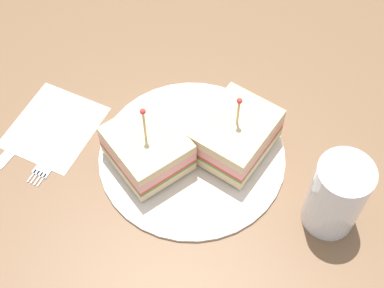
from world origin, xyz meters
TOP-DOWN VIEW (x-y plane):
  - ground_plane at (0.00, 0.00)cm, footprint 108.53×108.53cm
  - plate at (0.00, 0.00)cm, footprint 24.11×24.11cm
  - sandwich_half_front at (-2.75, 4.91)cm, footprint 12.13×12.39cm
  - sandwich_half_back at (2.69, -4.87)cm, footprint 11.94×10.58cm
  - drink_glass at (-2.84, -18.30)cm, footprint 6.41×6.41cm
  - napkin at (-1.57, 19.07)cm, footprint 12.98×11.93cm
  - fork at (-5.85, 17.13)cm, footprint 12.23×2.59cm
  - knife at (-4.45, 22.11)cm, footprint 11.96×3.44cm

SIDE VIEW (x-z plane):
  - ground_plane at x=0.00cm, z-range -2.00..0.00cm
  - napkin at x=-1.57cm, z-range 0.00..0.15cm
  - fork at x=-5.85cm, z-range 0.00..0.35cm
  - knife at x=-4.45cm, z-range 0.00..0.35cm
  - plate at x=0.00cm, z-range 0.00..0.96cm
  - sandwich_half_front at x=-2.75cm, z-range -1.73..8.77cm
  - sandwich_half_back at x=2.69cm, z-range -1.36..8.55cm
  - drink_glass at x=-2.84cm, z-range -0.53..10.26cm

